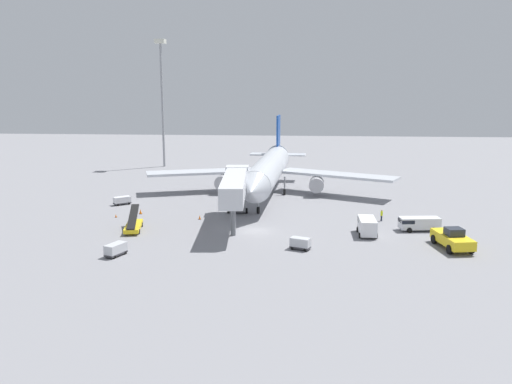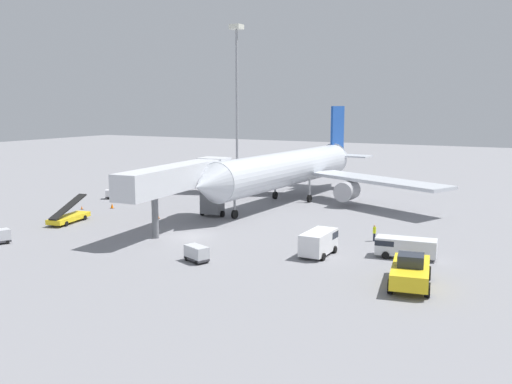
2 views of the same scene
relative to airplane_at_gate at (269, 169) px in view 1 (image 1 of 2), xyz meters
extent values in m
plane|color=gray|center=(-0.48, -24.85, -4.73)|extent=(300.00, 300.00, 0.00)
cylinder|color=silver|center=(-0.08, -1.46, 0.10)|extent=(6.69, 33.94, 4.86)
cone|color=silver|center=(-1.11, -20.30, 0.10)|extent=(4.97, 4.25, 4.76)
cone|color=silver|center=(1.01, 18.47, 0.46)|extent=(4.95, 6.46, 4.62)
cube|color=#1947A3|center=(0.93, 16.92, 4.96)|extent=(0.63, 4.89, 7.77)
cube|color=silver|center=(3.81, 16.32, 0.71)|extent=(6.02, 3.86, 0.24)
cube|color=silver|center=(-2.01, 16.64, 0.71)|extent=(6.02, 3.86, 0.24)
cube|color=silver|center=(12.29, 1.01, -1.00)|extent=(21.56, 13.56, 0.44)
cube|color=silver|center=(-12.11, 2.34, -1.00)|extent=(21.95, 11.58, 0.44)
cylinder|color=#A8A8AD|center=(8.57, -0.10, -2.60)|extent=(2.82, 3.56, 2.64)
cylinder|color=#A8A8AD|center=(-8.53, 0.83, -2.60)|extent=(2.82, 3.56, 2.64)
cylinder|color=gray|center=(-0.80, -14.60, -2.77)|extent=(0.28, 0.28, 2.82)
cylinder|color=black|center=(-0.80, -14.60, -4.18)|extent=(0.41, 1.12, 1.10)
cylinder|color=gray|center=(2.82, 0.40, -2.77)|extent=(0.28, 0.28, 2.82)
cylinder|color=black|center=(2.82, 0.40, -4.18)|extent=(0.41, 1.12, 1.10)
cylinder|color=gray|center=(-2.76, 0.71, -2.77)|extent=(0.28, 0.28, 2.82)
cylinder|color=black|center=(-2.76, 0.71, -4.18)|extent=(0.41, 1.12, 1.10)
cube|color=silver|center=(-3.37, -23.52, 1.15)|extent=(4.33, 18.10, 2.70)
cube|color=red|center=(-4.88, -23.63, 1.15)|extent=(1.16, 15.02, 0.44)
cube|color=silver|center=(-4.08, -13.98, 1.15)|extent=(3.65, 3.05, 2.84)
cube|color=#232833|center=(-4.17, -12.69, 1.40)|extent=(3.31, 0.48, 0.90)
cube|color=slate|center=(-4.03, -14.58, -2.26)|extent=(2.68, 1.98, 4.12)
cylinder|color=black|center=(-5.45, -14.69, -4.33)|extent=(0.36, 0.82, 0.80)
cylinder|color=black|center=(-2.61, -14.47, -4.33)|extent=(0.36, 0.82, 0.80)
cylinder|color=slate|center=(-3.10, -27.09, -2.46)|extent=(0.70, 0.70, 4.52)
cube|color=yellow|center=(23.92, -30.52, -3.60)|extent=(3.85, 6.99, 1.15)
cube|color=#232833|center=(23.98, -30.84, -2.57)|extent=(2.20, 2.11, 0.90)
cylinder|color=black|center=(25.58, -32.41, -4.18)|extent=(0.59, 1.15, 1.10)
cylinder|color=black|center=(23.02, -32.86, -4.18)|extent=(0.59, 1.15, 1.10)
cylinder|color=black|center=(24.82, -28.17, -4.18)|extent=(0.59, 1.15, 1.10)
cylinder|color=black|center=(22.27, -28.63, -4.18)|extent=(0.59, 1.15, 1.10)
cube|color=yellow|center=(-16.92, -25.78, -4.15)|extent=(3.05, 6.34, 0.55)
cube|color=black|center=(-16.92, -25.78, -2.79)|extent=(2.21, 6.21, 2.13)
cylinder|color=black|center=(-18.17, -24.16, -4.43)|extent=(0.33, 0.63, 0.60)
cylinder|color=black|center=(-16.37, -23.81, -4.43)|extent=(0.33, 0.63, 0.60)
cylinder|color=black|center=(-17.47, -27.74, -4.43)|extent=(0.33, 0.63, 0.60)
cylinder|color=black|center=(-15.68, -27.39, -4.43)|extent=(0.33, 0.63, 0.60)
cube|color=white|center=(14.43, -25.47, -3.46)|extent=(2.12, 4.74, 1.95)
cube|color=#1E232D|center=(14.44, -23.86, -3.03)|extent=(2.12, 1.53, 0.63)
cylinder|color=black|center=(13.44, -24.00, -4.39)|extent=(0.38, 0.68, 0.68)
cylinder|color=black|center=(15.43, -24.01, -4.39)|extent=(0.38, 0.68, 0.68)
cylinder|color=black|center=(13.42, -26.92, -4.39)|extent=(0.38, 0.68, 0.68)
cylinder|color=black|center=(15.41, -26.94, -4.39)|extent=(0.38, 0.68, 0.68)
cube|color=silver|center=(21.77, -22.64, -3.66)|extent=(5.54, 2.57, 1.55)
cube|color=#1E232D|center=(19.97, -22.86, -3.32)|extent=(1.94, 2.16, 0.50)
cylinder|color=black|center=(20.24, -23.76, -4.39)|extent=(0.72, 0.43, 0.68)
cylinder|color=black|center=(20.02, -21.92, -4.39)|extent=(0.72, 0.43, 0.68)
cylinder|color=black|center=(23.53, -23.36, -4.39)|extent=(0.72, 0.43, 0.68)
cylinder|color=black|center=(23.31, -21.51, -4.39)|extent=(0.72, 0.43, 0.68)
cube|color=#38383D|center=(-15.48, -36.74, -4.44)|extent=(2.17, 2.93, 0.22)
cube|color=silver|center=(-15.48, -36.74, -3.81)|extent=(2.17, 2.93, 1.04)
cylinder|color=black|center=(-15.26, -37.82, -4.55)|extent=(0.24, 0.38, 0.36)
cylinder|color=black|center=(-16.37, -37.38, -4.55)|extent=(0.24, 0.38, 0.36)
cylinder|color=black|center=(-14.59, -36.10, -4.55)|extent=(0.24, 0.38, 0.36)
cylinder|color=black|center=(-15.69, -35.66, -4.55)|extent=(0.24, 0.38, 0.36)
cube|color=#38383D|center=(5.69, -32.53, -4.44)|extent=(2.62, 2.00, 0.22)
cube|color=silver|center=(5.69, -32.53, -3.81)|extent=(2.62, 2.00, 1.03)
cylinder|color=black|center=(6.65, -32.32, -4.55)|extent=(0.38, 0.25, 0.36)
cylinder|color=black|center=(6.24, -33.35, -4.55)|extent=(0.38, 0.25, 0.36)
cylinder|color=black|center=(5.14, -31.71, -4.55)|extent=(0.38, 0.25, 0.36)
cylinder|color=black|center=(4.72, -32.73, -4.55)|extent=(0.38, 0.25, 0.36)
cube|color=#38383D|center=(-23.87, -10.19, -4.44)|extent=(2.90, 2.72, 0.22)
cube|color=silver|center=(-23.87, -10.19, -3.85)|extent=(2.90, 2.72, 0.96)
cylinder|color=black|center=(-24.22, -11.25, -4.55)|extent=(0.35, 0.32, 0.36)
cylinder|color=black|center=(-24.98, -10.35, -4.55)|extent=(0.35, 0.32, 0.36)
cylinder|color=black|center=(-22.77, -10.02, -4.55)|extent=(0.35, 0.32, 0.36)
cylinder|color=black|center=(-23.52, -9.13, -4.55)|extent=(0.35, 0.32, 0.36)
cylinder|color=#1E2333|center=(17.47, -17.75, -4.32)|extent=(0.34, 0.34, 0.82)
cylinder|color=#D8EA19|center=(17.47, -17.75, -3.58)|extent=(0.46, 0.46, 0.65)
sphere|color=tan|center=(17.47, -17.75, -3.13)|extent=(0.22, 0.22, 0.22)
cube|color=black|center=(-9.12, -18.96, -4.71)|extent=(0.41, 0.41, 0.03)
cone|color=orange|center=(-9.12, -18.96, -4.40)|extent=(0.35, 0.35, 0.61)
cube|color=black|center=(-18.86, -16.31, -4.71)|extent=(0.48, 0.48, 0.03)
cone|color=orange|center=(-18.86, -16.31, -4.35)|extent=(0.41, 0.41, 0.71)
cube|color=black|center=(-21.89, -18.80, -4.71)|extent=(0.32, 0.32, 0.03)
cone|color=orange|center=(-21.89, -18.80, -4.47)|extent=(0.27, 0.27, 0.47)
cylinder|color=#93969B|center=(-28.17, 33.76, 10.11)|extent=(0.56, 0.56, 29.67)
cube|color=silver|center=(-28.17, 33.76, 25.44)|extent=(2.40, 2.40, 1.00)
camera|label=1|loc=(5.41, -92.59, 14.05)|focal=36.54mm
camera|label=2|loc=(32.67, -72.24, 9.00)|focal=39.04mm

